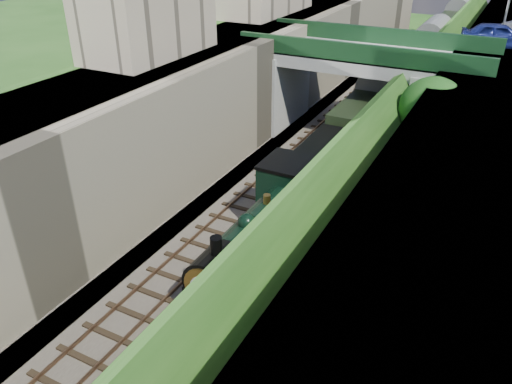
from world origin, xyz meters
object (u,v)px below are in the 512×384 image
locomotive (265,233)px  tender (324,171)px  road_bridge (372,84)px  car_blue (499,35)px  tree (434,112)px

locomotive → tender: locomotive is taller
road_bridge → car_blue: car_blue is taller
tree → locomotive: 12.42m
road_bridge → tender: 9.62m
locomotive → tender: size_ratio=1.70×
road_bridge → car_blue: size_ratio=3.32×
road_bridge → tree: 7.44m
tree → tender: (-4.71, -3.79, -3.03)m
road_bridge → tender: size_ratio=2.67×
tree → car_blue: car_blue is taller
tree → tender: bearing=-141.2°
tree → locomotive: (-4.71, -11.16, -2.75)m
locomotive → tender: (-0.00, 7.36, -0.27)m
tree → car_blue: (1.99, 10.14, 2.42)m
tree → locomotive: bearing=-112.9°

